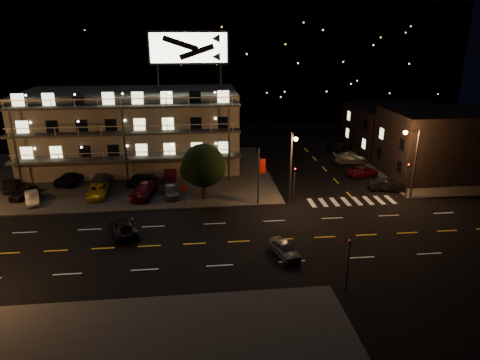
{
  "coord_description": "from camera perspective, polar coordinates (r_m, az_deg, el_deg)",
  "views": [
    {
      "loc": [
        -1.65,
        -34.49,
        18.13
      ],
      "look_at": [
        2.97,
        8.0,
        3.07
      ],
      "focal_mm": 32.0,
      "sensor_mm": 36.0,
      "label": 1
    }
  ],
  "objects": [
    {
      "name": "lot_car_0",
      "position": [
        54.1,
        -26.89,
        -1.49
      ],
      "size": [
        2.6,
        3.95,
        1.25
      ],
      "primitive_type": "imported",
      "rotation": [
        0.0,
        0.0,
        -0.33
      ],
      "color": "black",
      "rests_on": "curb_nw"
    },
    {
      "name": "lot_car_7",
      "position": [
        55.23,
        -18.0,
        0.18
      ],
      "size": [
        2.54,
        4.96,
        1.38
      ],
      "primitive_type": "imported",
      "rotation": [
        0.0,
        0.0,
        3.01
      ],
      "color": "gray",
      "rests_on": "curb_nw"
    },
    {
      "name": "hill_backdrop",
      "position": [
        103.57,
        -8.9,
        15.54
      ],
      "size": [
        120.0,
        25.0,
        24.0
      ],
      "color": "black",
      "rests_on": "ground"
    },
    {
      "name": "motel",
      "position": [
        60.33,
        -14.06,
        6.59
      ],
      "size": [
        28.0,
        13.8,
        18.1
      ],
      "color": "gray",
      "rests_on": "ground"
    },
    {
      "name": "signal_nw",
      "position": [
        46.94,
        7.27,
        -0.12
      ],
      "size": [
        0.2,
        0.27,
        4.6
      ],
      "color": "#2D2D30",
      "rests_on": "ground"
    },
    {
      "name": "streetlight_nc",
      "position": [
        45.57,
        6.94,
        2.46
      ],
      "size": [
        0.44,
        1.92,
        8.0
      ],
      "color": "#2D2D30",
      "rests_on": "ground"
    },
    {
      "name": "lot_car_2",
      "position": [
        51.37,
        -18.42,
        -1.36
      ],
      "size": [
        2.36,
        4.75,
        1.29
      ],
      "primitive_type": "imported",
      "rotation": [
        0.0,
        0.0,
        0.05
      ],
      "color": "yellow",
      "rests_on": "curb_nw"
    },
    {
      "name": "road_car_east",
      "position": [
        36.76,
        5.95,
        -9.11
      ],
      "size": [
        2.47,
        4.07,
        1.29
      ],
      "primitive_type": "imported",
      "rotation": [
        0.0,
        0.0,
        0.26
      ],
      "color": "gray",
      "rests_on": "ground"
    },
    {
      "name": "tree",
      "position": [
        47.14,
        -4.97,
        1.75
      ],
      "size": [
        5.01,
        4.82,
        6.31
      ],
      "color": "black",
      "rests_on": "curb_nw"
    },
    {
      "name": "signal_sw",
      "position": [
        32.11,
        14.25,
        -10.24
      ],
      "size": [
        0.2,
        0.27,
        4.6
      ],
      "color": "#2D2D30",
      "rests_on": "ground"
    },
    {
      "name": "lot_car_5",
      "position": [
        57.48,
        -28.29,
        -0.54
      ],
      "size": [
        2.46,
        4.19,
        1.3
      ],
      "primitive_type": "imported",
      "rotation": [
        0.0,
        0.0,
        3.43
      ],
      "color": "black",
      "rests_on": "curb_nw"
    },
    {
      "name": "curb_nw",
      "position": [
        58.72,
        -18.03,
        0.51
      ],
      "size": [
        44.0,
        24.0,
        0.15
      ],
      "primitive_type": "cube",
      "color": "#3C3C39",
      "rests_on": "ground"
    },
    {
      "name": "lot_car_6",
      "position": [
        56.8,
        -21.55,
        0.29
      ],
      "size": [
        3.51,
        5.47,
        1.4
      ],
      "primitive_type": "imported",
      "rotation": [
        0.0,
        0.0,
        2.89
      ],
      "color": "black",
      "rests_on": "curb_nw"
    },
    {
      "name": "side_car_3",
      "position": [
        69.62,
        13.16,
        4.38
      ],
      "size": [
        4.1,
        1.9,
        1.36
      ],
      "primitive_type": "imported",
      "rotation": [
        0.0,
        0.0,
        1.65
      ],
      "color": "black",
      "rests_on": "ground"
    },
    {
      "name": "side_car_0",
      "position": [
        53.7,
        19.17,
        -0.68
      ],
      "size": [
        4.37,
        2.6,
        1.36
      ],
      "primitive_type": "imported",
      "rotation": [
        0.0,
        0.0,
        1.27
      ],
      "color": "black",
      "rests_on": "ground"
    },
    {
      "name": "streetlight_ne",
      "position": [
        50.7,
        22.06,
        2.9
      ],
      "size": [
        1.92,
        0.44,
        8.0
      ],
      "color": "#2D2D30",
      "rests_on": "ground"
    },
    {
      "name": "road_car_west",
      "position": [
        41.62,
        -15.12,
        -6.11
      ],
      "size": [
        3.39,
        5.32,
        1.37
      ],
      "primitive_type": "imported",
      "rotation": [
        0.0,
        0.0,
        3.38
      ],
      "color": "black",
      "rests_on": "ground"
    },
    {
      "name": "ground",
      "position": [
        39.0,
        -3.1,
        -8.33
      ],
      "size": [
        140.0,
        140.0,
        0.0
      ],
      "primitive_type": "plane",
      "color": "black",
      "rests_on": "ground"
    },
    {
      "name": "banner_north",
      "position": [
        45.84,
        2.57,
        0.68
      ],
      "size": [
        0.83,
        0.16,
        6.4
      ],
      "color": "#2D2D30",
      "rests_on": "ground"
    },
    {
      "name": "side_car_1",
      "position": [
        58.14,
        15.97,
        1.11
      ],
      "size": [
        4.96,
        3.49,
        1.26
      ],
      "primitive_type": "imported",
      "rotation": [
        0.0,
        0.0,
        1.92
      ],
      "color": "#550C17",
      "rests_on": "ground"
    },
    {
      "name": "curb_ne",
      "position": [
        65.55,
        22.97,
        1.84
      ],
      "size": [
        16.0,
        24.0,
        0.15
      ],
      "primitive_type": "cube",
      "color": "#3C3C39",
      "rests_on": "ground"
    },
    {
      "name": "side_bldg_back",
      "position": [
        71.56,
        20.32,
        6.4
      ],
      "size": [
        14.06,
        12.0,
        7.0
      ],
      "color": "black",
      "rests_on": "ground"
    },
    {
      "name": "side_car_2",
      "position": [
        63.33,
        14.52,
        2.82
      ],
      "size": [
        5.2,
        2.76,
        1.44
      ],
      "primitive_type": "imported",
      "rotation": [
        0.0,
        0.0,
        1.42
      ],
      "color": "gray",
      "rests_on": "ground"
    },
    {
      "name": "lot_car_3",
      "position": [
        49.84,
        -12.66,
        -1.3
      ],
      "size": [
        3.19,
        5.58,
        1.52
      ],
      "primitive_type": "imported",
      "rotation": [
        0.0,
        0.0,
        -0.21
      ],
      "color": "#550C17",
      "rests_on": "curb_nw"
    },
    {
      "name": "side_bldg_front",
      "position": [
        61.18,
        25.22,
        4.43
      ],
      "size": [
        14.06,
        10.0,
        8.5
      ],
      "color": "black",
      "rests_on": "ground"
    },
    {
      "name": "stop_sign",
      "position": [
        46.11,
        -7.48,
        -1.63
      ],
      "size": [
        0.91,
        0.11,
        2.61
      ],
      "color": "#2D2D30",
      "rests_on": "ground"
    },
    {
      "name": "lot_car_4",
      "position": [
        49.32,
        -9.18,
        -1.39
      ],
      "size": [
        2.17,
        4.19,
        1.36
      ],
      "primitive_type": "imported",
      "rotation": [
        0.0,
        0.0,
        0.15
      ],
      "color": "gray",
      "rests_on": "curb_nw"
    },
    {
      "name": "lot_car_1",
      "position": [
        52.09,
        -25.97,
        -2.09
      ],
      "size": [
        2.59,
        4.09,
        1.27
      ],
      "primitive_type": "imported",
      "rotation": [
        0.0,
        0.0,
        0.35
      ],
      "color": "gray",
      "rests_on": "curb_nw"
    },
    {
      "name": "lot_car_8",
      "position": [
        53.82,
        -13.27,
        0.14
      ],
      "size": [
        3.13,
        4.45,
        1.41
      ],
      "primitive_type": "imported",
      "rotation": [
        0.0,
        0.0,
        2.74
      ],
      "color": "black",
      "rests_on": "curb_nw"
    },
    {
      "name": "signal_ne",
      "position": [
        51.47,
        21.49,
        0.41
      ],
      "size": [
        0.27,
        0.2,
        4.6
      ],
      "color": "#2D2D30",
      "rests_on": "ground"
    },
    {
      "name": "lot_car_9",
      "position": [
        54.86,
        -9.18,
        0.79
      ],
      "size": [
        1.66,
        4.3,
        1.4
      ],
      "primitive_type": "imported",
      "rotation": [
        0.0,
        0.0,
        3.1
      ],
      "color": "#550C17",
      "rests_on": "curb_nw"
    }
  ]
}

